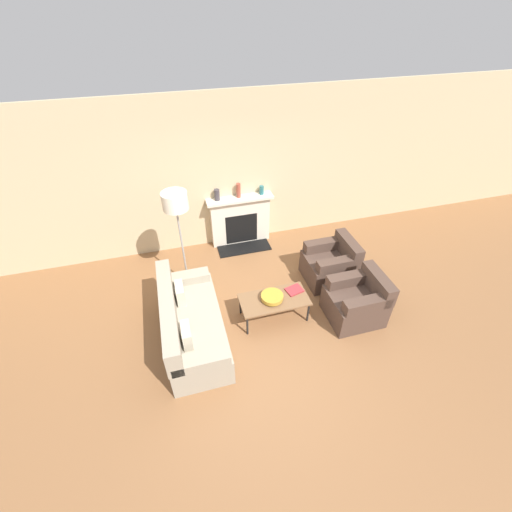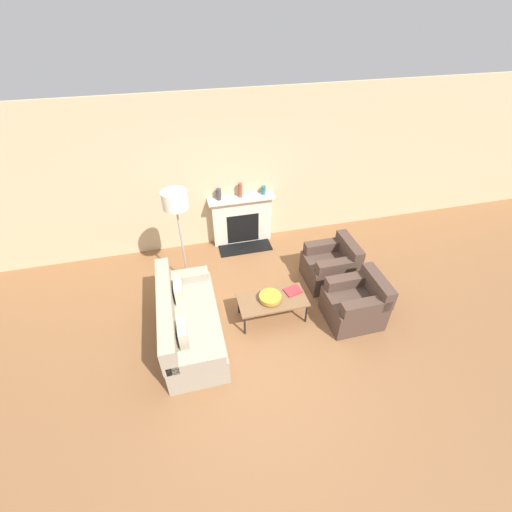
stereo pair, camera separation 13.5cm
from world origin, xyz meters
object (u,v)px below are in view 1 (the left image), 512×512
book (294,290)px  mantel_vase_left (217,195)px  fireplace (240,221)px  mantel_vase_center_right (262,190)px  mantel_vase_center_left (238,190)px  couch (190,324)px  armchair_near (357,301)px  floor_lamp (177,212)px  coffee_table (274,300)px  bowl (272,297)px  armchair_far (331,264)px

book → mantel_vase_left: size_ratio=1.37×
fireplace → mantel_vase_center_right: mantel_vase_center_right is taller
mantel_vase_center_left → couch: bearing=-119.8°
mantel_vase_center_right → fireplace: bearing=-178.0°
mantel_vase_center_right → armchair_near: bearing=-71.8°
book → fireplace: bearing=86.6°
couch → floor_lamp: size_ratio=0.99×
couch → mantel_vase_left: bearing=-21.3°
floor_lamp → mantel_vase_left: floor_lamp is taller
fireplace → floor_lamp: size_ratio=0.70×
book → mantel_vase_center_left: (-0.38, 2.08, 0.75)m
coffee_table → bowl: bearing=179.1°
fireplace → mantel_vase_center_right: 0.75m
book → bowl: bearing=179.1°
bowl → book: 0.41m
coffee_table → mantel_vase_center_right: 2.33m
armchair_near → fireplace: bearing=-153.1°
floor_lamp → mantel_vase_center_right: (1.65, 1.06, -0.41)m
armchair_far → coffee_table: bearing=-64.1°
armchair_near → mantel_vase_left: mantel_vase_left is taller
armchair_near → bowl: (-1.29, 0.33, 0.13)m
couch → mantel_vase_left: size_ratio=8.42×
armchair_near → coffee_table: (-1.25, 0.33, 0.05)m
armchair_near → mantel_vase_center_right: size_ratio=4.89×
armchair_far → couch: bearing=-75.0°
fireplace → coffee_table: 2.16m
armchair_far → coffee_table: 1.39m
floor_lamp → mantel_vase_center_right: 2.01m
couch → armchair_near: (2.56, -0.25, -0.00)m
mantel_vase_left → fireplace: bearing=-2.1°
book → floor_lamp: 2.18m
fireplace → armchair_near: bearing=-63.1°
mantel_vase_left → mantel_vase_center_right: size_ratio=1.29×
bowl → floor_lamp: 1.94m
couch → floor_lamp: floor_lamp is taller
couch → armchair_far: 2.65m
bowl → book: bearing=12.6°
armchair_near → book: bearing=-115.1°
bowl → book: bowl is taller
floor_lamp → coffee_table: bearing=-42.3°
bowl → fireplace: bearing=89.3°
mantel_vase_left → mantel_vase_center_right: (0.87, 0.00, -0.02)m
couch → bowl: couch is taller
armchair_near → armchair_far: (0.00, 0.94, 0.00)m
coffee_table → floor_lamp: bearing=137.7°
book → coffee_table: bearing=-179.6°
coffee_table → couch: bearing=-176.5°
fireplace → armchair_near: fireplace is taller
bowl → floor_lamp: size_ratio=0.19×
bowl → floor_lamp: bearing=136.9°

